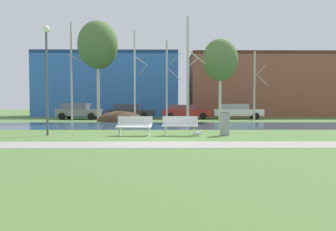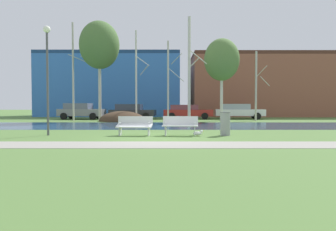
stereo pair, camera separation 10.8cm
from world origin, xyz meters
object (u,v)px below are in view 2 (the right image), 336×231
(trash_bin, at_px, (225,123))
(parked_van_nearest_grey, at_px, (80,111))
(parked_sedan_second_dark, at_px, (131,111))
(bench_right, at_px, (180,125))
(seagull, at_px, (198,133))
(parked_wagon_fourth_white, at_px, (238,111))
(streetlamp, at_px, (47,62))
(bench_left, at_px, (134,125))
(parked_hatch_third_red, at_px, (187,111))

(trash_bin, height_order, parked_van_nearest_grey, parked_van_nearest_grey)
(parked_van_nearest_grey, relative_size, parked_sedan_second_dark, 0.97)
(bench_right, relative_size, trash_bin, 1.53)
(trash_bin, xyz_separation_m, parked_van_nearest_grey, (-10.90, 15.40, 0.24))
(bench_right, bearing_deg, seagull, -17.42)
(trash_bin, height_order, parked_wagon_fourth_white, parked_wagon_fourth_white)
(trash_bin, relative_size, parked_van_nearest_grey, 0.24)
(parked_sedan_second_dark, bearing_deg, trash_bin, -69.02)
(bench_right, xyz_separation_m, seagull, (0.78, -0.24, -0.34))
(trash_bin, distance_m, parked_sedan_second_dark, 17.06)
(bench_right, bearing_deg, streetlamp, 178.71)
(bench_left, xyz_separation_m, parked_sedan_second_dark, (-2.01, 15.98, 0.29))
(parked_van_nearest_grey, relative_size, parked_hatch_third_red, 0.91)
(bench_left, relative_size, bench_right, 1.00)
(trash_bin, bearing_deg, parked_van_nearest_grey, 125.28)
(bench_left, bearing_deg, streetlamp, 178.04)
(bench_left, xyz_separation_m, parked_hatch_third_red, (3.40, 16.00, 0.27))
(bench_right, relative_size, streetlamp, 0.33)
(bench_left, bearing_deg, parked_hatch_third_red, 78.00)
(trash_bin, relative_size, seagull, 2.21)
(seagull, distance_m, parked_sedan_second_dark, 16.94)
(streetlamp, bearing_deg, parked_sedan_second_dark, 82.98)
(bench_right, height_order, trash_bin, trash_bin)
(bench_left, bearing_deg, parked_wagon_fourth_white, 62.34)
(trash_bin, xyz_separation_m, seagull, (-1.26, -0.30, -0.42))
(bench_left, height_order, streetlamp, streetlamp)
(parked_van_nearest_grey, bearing_deg, parked_wagon_fourth_white, 1.57)
(bench_right, bearing_deg, parked_van_nearest_grey, 119.81)
(bench_right, distance_m, streetlamp, 6.67)
(bench_left, relative_size, parked_hatch_third_red, 0.34)
(parked_sedan_second_dark, bearing_deg, bench_left, -82.84)
(bench_left, height_order, parked_wagon_fourth_white, parked_wagon_fourth_white)
(streetlamp, bearing_deg, parked_van_nearest_grey, 100.50)
(parked_sedan_second_dark, xyz_separation_m, parked_hatch_third_red, (5.41, 0.02, -0.02))
(seagull, bearing_deg, bench_left, 175.07)
(parked_sedan_second_dark, bearing_deg, parked_wagon_fourth_white, -0.61)
(parked_van_nearest_grey, height_order, parked_sedan_second_dark, parked_van_nearest_grey)
(bench_left, distance_m, streetlamp, 4.89)
(parked_hatch_third_red, bearing_deg, seagull, -91.98)
(parked_sedan_second_dark, height_order, parked_wagon_fourth_white, parked_wagon_fourth_white)
(bench_left, height_order, parked_sedan_second_dark, parked_sedan_second_dark)
(streetlamp, xyz_separation_m, parked_hatch_third_red, (7.36, 15.86, -2.61))
(trash_bin, height_order, parked_sedan_second_dark, parked_sedan_second_dark)
(parked_sedan_second_dark, distance_m, parked_wagon_fourth_white, 10.33)
(seagull, bearing_deg, trash_bin, 13.45)
(streetlamp, relative_size, parked_van_nearest_grey, 1.13)
(trash_bin, distance_m, streetlamp, 8.53)
(parked_sedan_second_dark, distance_m, parked_hatch_third_red, 5.41)
(trash_bin, bearing_deg, bench_left, -179.20)
(bench_right, xyz_separation_m, streetlamp, (-6.02, 0.14, 2.87))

